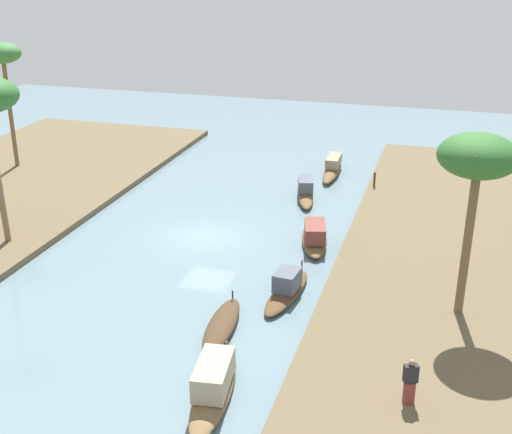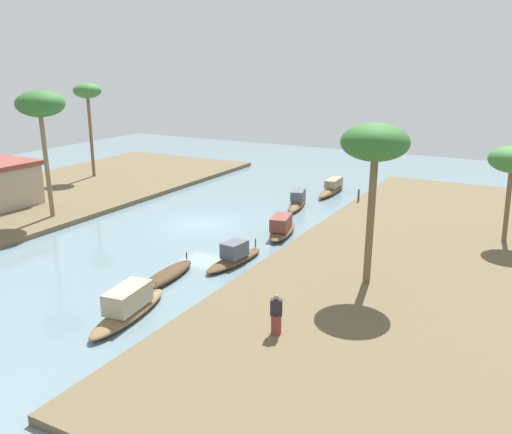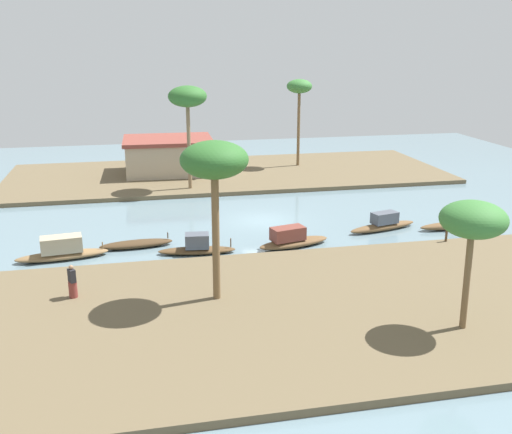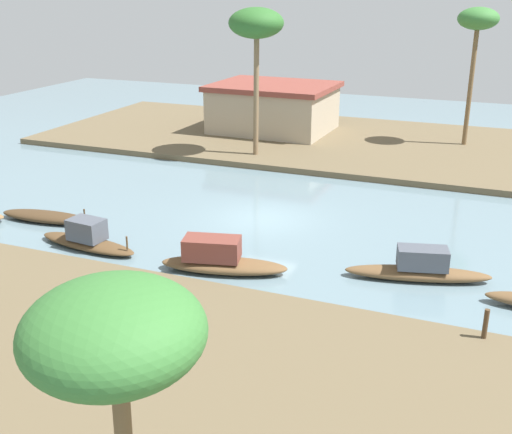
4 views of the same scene
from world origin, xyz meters
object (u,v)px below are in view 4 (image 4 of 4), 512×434
(palm_tree_right_tall, at_px, (478,23))
(sampan_with_tall_canopy, at_px, (419,268))
(sampan_open_hull, at_px, (46,217))
(sampan_downstream_large, at_px, (87,238))
(sampan_midstream, at_px, (220,259))
(palm_tree_right_short, at_px, (256,26))
(mooring_post, at_px, (486,324))
(riverside_building, at_px, (273,107))
(palm_tree_left_far, at_px, (114,337))

(palm_tree_right_tall, bearing_deg, sampan_with_tall_canopy, -89.53)
(sampan_with_tall_canopy, bearing_deg, sampan_open_hull, 166.28)
(sampan_downstream_large, bearing_deg, sampan_midstream, 5.84)
(palm_tree_right_short, bearing_deg, sampan_midstream, -72.94)
(sampan_downstream_large, distance_m, mooring_post, 14.75)
(riverside_building, bearing_deg, sampan_with_tall_canopy, -55.17)
(sampan_with_tall_canopy, height_order, palm_tree_right_tall, palm_tree_right_tall)
(sampan_open_hull, distance_m, palm_tree_right_tall, 26.28)
(sampan_with_tall_canopy, relative_size, riverside_building, 0.63)
(sampan_with_tall_canopy, relative_size, mooring_post, 5.70)
(sampan_open_hull, height_order, palm_tree_right_short, palm_tree_right_short)
(sampan_open_hull, distance_m, sampan_downstream_large, 3.85)
(mooring_post, distance_m, palm_tree_left_far, 12.08)
(palm_tree_right_short, bearing_deg, mooring_post, -50.81)
(sampan_with_tall_canopy, distance_m, riverside_building, 22.84)
(mooring_post, xyz_separation_m, riverside_building, (-14.80, 22.87, 1.13))
(sampan_midstream, distance_m, palm_tree_right_short, 16.92)
(sampan_midstream, height_order, sampan_with_tall_canopy, sampan_midstream)
(sampan_with_tall_canopy, relative_size, palm_tree_right_short, 0.62)
(sampan_downstream_large, distance_m, palm_tree_right_tall, 25.83)
(sampan_open_hull, relative_size, riverside_building, 0.55)
(sampan_open_hull, distance_m, riverside_building, 19.58)
(sampan_downstream_large, distance_m, riverside_building, 21.06)
(palm_tree_right_short, bearing_deg, palm_tree_left_far, -72.21)
(palm_tree_left_far, bearing_deg, mooring_post, 64.31)
(palm_tree_right_tall, distance_m, riverside_building, 13.53)
(sampan_downstream_large, relative_size, palm_tree_left_far, 0.84)
(sampan_downstream_large, xyz_separation_m, mooring_post, (14.63, -1.87, 0.37))
(mooring_post, relative_size, riverside_building, 0.11)
(palm_tree_right_short, relative_size, riverside_building, 1.02)
(mooring_post, bearing_deg, sampan_downstream_large, 172.73)
(sampan_midstream, bearing_deg, palm_tree_right_short, 93.44)
(sampan_downstream_large, bearing_deg, palm_tree_right_short, 91.70)
(palm_tree_left_far, distance_m, palm_tree_right_short, 28.24)
(sampan_downstream_large, bearing_deg, palm_tree_left_far, -45.12)
(sampan_midstream, distance_m, mooring_post, 9.18)
(mooring_post, xyz_separation_m, palm_tree_left_far, (-4.91, -10.21, 4.17))
(sampan_open_hull, height_order, mooring_post, mooring_post)
(sampan_open_hull, relative_size, mooring_post, 4.93)
(sampan_midstream, relative_size, riverside_building, 0.59)
(mooring_post, bearing_deg, sampan_midstream, 168.40)
(sampan_midstream, distance_m, riverside_building, 21.86)
(sampan_downstream_large, bearing_deg, riverside_building, 96.52)
(sampan_with_tall_canopy, distance_m, palm_tree_left_far, 14.94)
(sampan_open_hull, bearing_deg, riverside_building, 75.35)
(mooring_post, relative_size, palm_tree_left_far, 0.16)
(mooring_post, relative_size, palm_tree_right_short, 0.11)
(palm_tree_right_tall, bearing_deg, palm_tree_right_short, -147.65)
(sampan_midstream, xyz_separation_m, sampan_downstream_large, (-5.64, 0.02, -0.07))
(sampan_open_hull, relative_size, sampan_downstream_large, 0.96)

